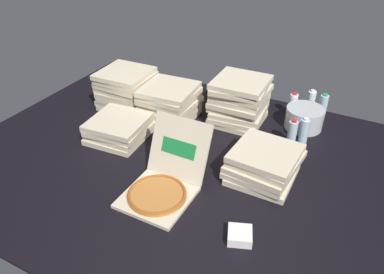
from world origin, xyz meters
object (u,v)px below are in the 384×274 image
(ice_bucket, at_px, (304,118))
(water_bottle_4, at_px, (304,131))
(pizza_stack_right_far, at_px, (264,164))
(napkin_pile, at_px, (240,235))
(pizza_stack_left_near, at_px, (127,89))
(water_bottle_2, at_px, (323,106))
(pizza_stack_right_mid, at_px, (169,102))
(water_bottle_3, at_px, (311,102))
(pizza_stack_center_near, at_px, (239,101))
(pizza_stack_right_near, at_px, (119,128))
(water_bottle_1, at_px, (293,105))
(water_bottle_0, at_px, (292,133))
(open_pizza_box, at_px, (163,183))

(ice_bucket, height_order, water_bottle_4, water_bottle_4)
(pizza_stack_right_far, xyz_separation_m, napkin_pile, (0.07, -0.58, -0.08))
(ice_bucket, bearing_deg, water_bottle_4, -77.43)
(water_bottle_4, bearing_deg, pizza_stack_left_near, -174.90)
(water_bottle_2, bearing_deg, pizza_stack_right_mid, -151.36)
(water_bottle_3, bearing_deg, pizza_stack_right_far, -94.13)
(ice_bucket, bearing_deg, pizza_stack_center_near, -163.48)
(pizza_stack_right_near, relative_size, water_bottle_4, 2.12)
(water_bottle_1, xyz_separation_m, water_bottle_4, (0.18, -0.37, 0.00))
(pizza_stack_right_mid, relative_size, napkin_pile, 3.34)
(pizza_stack_right_near, xyz_separation_m, water_bottle_0, (1.21, 0.53, 0.02))
(pizza_stack_right_near, relative_size, napkin_pile, 3.43)
(open_pizza_box, xyz_separation_m, pizza_stack_left_near, (-0.88, 0.84, 0.09))
(napkin_pile, bearing_deg, pizza_stack_left_near, 146.22)
(pizza_stack_right_mid, bearing_deg, water_bottle_1, 30.02)
(ice_bucket, xyz_separation_m, water_bottle_3, (-0.01, 0.27, 0.02))
(water_bottle_1, bearing_deg, pizza_stack_right_near, -138.54)
(pizza_stack_left_near, height_order, water_bottle_0, pizza_stack_left_near)
(pizza_stack_center_near, distance_m, ice_bucket, 0.54)
(pizza_stack_right_far, distance_m, pizza_stack_left_near, 1.45)
(open_pizza_box, relative_size, water_bottle_1, 2.71)
(pizza_stack_right_far, distance_m, ice_bucket, 0.76)
(open_pizza_box, height_order, water_bottle_3, open_pizza_box)
(pizza_stack_center_near, bearing_deg, open_pizza_box, -94.90)
(water_bottle_3, bearing_deg, pizza_stack_center_near, -139.88)
(open_pizza_box, xyz_separation_m, pizza_stack_right_mid, (-0.44, 0.82, 0.07))
(water_bottle_4, xyz_separation_m, napkin_pile, (-0.07, -1.11, -0.07))
(pizza_stack_center_near, relative_size, water_bottle_3, 2.11)
(open_pizza_box, bearing_deg, water_bottle_0, 57.62)
(water_bottle_0, height_order, water_bottle_2, same)
(water_bottle_0, bearing_deg, pizza_stack_center_near, 163.53)
(pizza_stack_right_far, distance_m, water_bottle_1, 0.91)
(open_pizza_box, xyz_separation_m, pizza_stack_right_near, (-0.63, 0.38, 0.01))
(water_bottle_0, relative_size, water_bottle_2, 1.00)
(pizza_stack_right_far, bearing_deg, water_bottle_4, 75.64)
(pizza_stack_left_near, relative_size, water_bottle_2, 2.03)
(pizza_stack_right_mid, xyz_separation_m, pizza_stack_center_near, (0.53, 0.23, 0.04))
(pizza_stack_right_near, xyz_separation_m, ice_bucket, (1.23, 0.82, 0.00))
(pizza_stack_right_near, height_order, pizza_stack_right_mid, pizza_stack_right_mid)
(ice_bucket, height_order, water_bottle_3, water_bottle_3)
(pizza_stack_right_far, xyz_separation_m, water_bottle_4, (0.14, 0.53, -0.00))
(pizza_stack_center_near, relative_size, pizza_stack_left_near, 1.04)
(water_bottle_4, bearing_deg, pizza_stack_right_mid, -172.13)
(pizza_stack_left_near, distance_m, napkin_pile, 1.76)
(pizza_stack_right_far, height_order, pizza_stack_left_near, pizza_stack_left_near)
(water_bottle_1, relative_size, water_bottle_2, 1.00)
(pizza_stack_left_near, xyz_separation_m, water_bottle_4, (1.53, 0.14, -0.06))
(pizza_stack_right_mid, xyz_separation_m, ice_bucket, (1.04, 0.38, -0.06))
(pizza_stack_right_far, bearing_deg, pizza_stack_right_near, -176.94)
(pizza_stack_right_mid, bearing_deg, water_bottle_3, 32.13)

